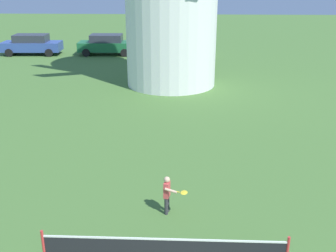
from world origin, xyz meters
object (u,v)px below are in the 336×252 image
parked_car_blue (32,44)px  parked_car_silver (181,44)px  tennis_net (164,251)px  player_far (168,193)px  parked_car_green (107,44)px

parked_car_blue → parked_car_silver: same height
tennis_net → player_far: size_ratio=4.70×
player_far → parked_car_blue: 24.83m
parked_car_blue → parked_car_silver: 11.65m
player_far → parked_car_green: size_ratio=0.25×
parked_car_blue → parked_car_green: (5.83, 0.26, -0.00)m
parked_car_green → player_far: bearing=-75.6°
parked_car_green → parked_car_silver: 5.82m
player_far → parked_car_silver: parked_car_silver is taller
player_far → parked_car_green: bearing=104.4°
parked_car_silver → parked_car_blue: bearing=-176.9°
tennis_net → parked_car_blue: (-11.59, 24.45, 0.13)m
tennis_net → parked_car_green: bearing=103.1°
tennis_net → player_far: 2.48m
parked_car_blue → parked_car_silver: (11.64, 0.63, -0.00)m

